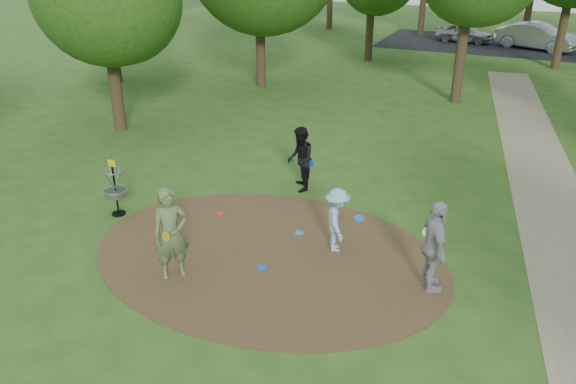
% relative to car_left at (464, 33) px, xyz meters
% --- Properties ---
extents(ground, '(100.00, 100.00, 0.00)m').
position_rel_car_left_xyz_m(ground, '(-0.24, -30.22, -0.63)').
color(ground, '#2D5119').
rests_on(ground, ground).
extents(dirt_clearing, '(8.40, 8.40, 0.02)m').
position_rel_car_left_xyz_m(dirt_clearing, '(-0.24, -30.22, -0.62)').
color(dirt_clearing, '#47301C').
rests_on(dirt_clearing, ground).
extents(footpath, '(7.55, 39.89, 0.01)m').
position_rel_car_left_xyz_m(footpath, '(6.26, -28.22, -0.62)').
color(footpath, '#8C7A5B').
rests_on(footpath, ground).
extents(parking_lot, '(14.00, 8.00, 0.01)m').
position_rel_car_left_xyz_m(parking_lot, '(1.76, -0.22, -0.62)').
color(parking_lot, black).
rests_on(parking_lot, ground).
extents(player_observer_with_disc, '(0.88, 0.88, 2.06)m').
position_rel_car_left_xyz_m(player_observer_with_disc, '(-1.72, -31.78, 0.40)').
color(player_observer_with_disc, '#566B3D').
rests_on(player_observer_with_disc, ground).
extents(player_throwing_with_disc, '(1.14, 1.16, 1.55)m').
position_rel_car_left_xyz_m(player_throwing_with_disc, '(1.13, -29.34, 0.15)').
color(player_throwing_with_disc, '#90B7D7').
rests_on(player_throwing_with_disc, ground).
extents(player_walking_with_disc, '(1.04, 1.13, 1.87)m').
position_rel_car_left_xyz_m(player_walking_with_disc, '(-0.94, -26.54, 0.31)').
color(player_walking_with_disc, black).
rests_on(player_walking_with_disc, ground).
extents(player_waiting_with_disc, '(0.99, 1.28, 2.02)m').
position_rel_car_left_xyz_m(player_waiting_with_disc, '(3.45, -30.07, 0.39)').
color(player_waiting_with_disc, '#9A9A9C').
rests_on(player_waiting_with_disc, ground).
extents(disc_ground_cyan, '(0.22, 0.22, 0.02)m').
position_rel_car_left_xyz_m(disc_ground_cyan, '(0.05, -28.99, -0.60)').
color(disc_ground_cyan, '#1992CA').
rests_on(disc_ground_cyan, dirt_clearing).
extents(disc_ground_blue, '(0.22, 0.22, 0.02)m').
position_rel_car_left_xyz_m(disc_ground_blue, '(-0.10, -30.79, -0.60)').
color(disc_ground_blue, blue).
rests_on(disc_ground_blue, dirt_clearing).
extents(disc_ground_red, '(0.22, 0.22, 0.02)m').
position_rel_car_left_xyz_m(disc_ground_red, '(-2.28, -28.85, -0.60)').
color(disc_ground_red, red).
rests_on(disc_ground_red, dirt_clearing).
extents(car_left, '(3.81, 1.86, 1.25)m').
position_rel_car_left_xyz_m(car_left, '(0.00, 0.00, 0.00)').
color(car_left, '#9FA3A6').
rests_on(car_left, ground).
extents(car_right, '(5.19, 3.35, 1.62)m').
position_rel_car_left_xyz_m(car_right, '(4.56, -0.81, 0.18)').
color(car_right, '#B2B6BA').
rests_on(car_right, ground).
extents(disc_golf_basket, '(0.63, 0.63, 1.54)m').
position_rel_car_left_xyz_m(disc_golf_basket, '(-4.74, -29.92, 0.25)').
color(disc_golf_basket, black).
rests_on(disc_golf_basket, ground).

